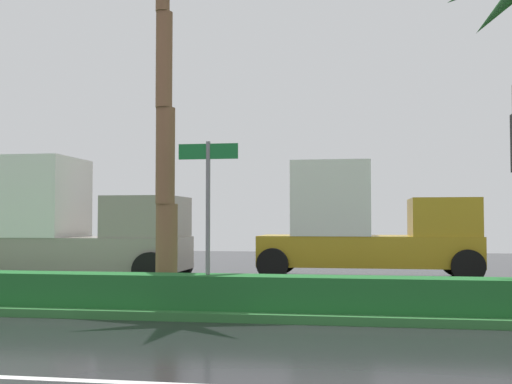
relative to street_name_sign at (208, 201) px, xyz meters
name	(u,v)px	position (x,y,z in m)	size (l,w,h in m)	color
ground_plane	(191,302)	(-0.93, 2.34, -2.13)	(90.00, 42.00, 0.10)	black
near_lane_divider_stripe	(24,378)	(-0.93, -4.66, -2.08)	(81.00, 0.14, 0.01)	white
median_strip	(179,302)	(-0.93, 1.34, -2.00)	(85.50, 4.00, 0.15)	#2D6B33
median_hedge	(157,291)	(-0.93, -0.06, -1.63)	(76.50, 0.70, 0.60)	#1E6028
street_name_sign	(208,201)	(0.00, 0.00, 0.00)	(1.10, 0.08, 3.00)	slate
box_truck_lead	(69,226)	(-5.27, 5.41, -0.53)	(6.40, 2.64, 3.46)	gray
box_truck_following	(365,226)	(2.85, 8.17, -0.53)	(6.40, 2.64, 3.46)	#B28C1E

